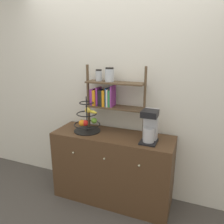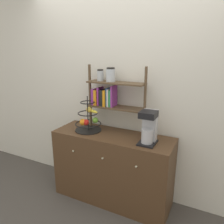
% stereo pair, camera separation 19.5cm
% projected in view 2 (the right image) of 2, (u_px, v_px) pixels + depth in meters
% --- Properties ---
extents(ground_plane, '(12.00, 12.00, 0.00)m').
position_uv_depth(ground_plane, '(103.00, 209.00, 2.56)').
color(ground_plane, '#47423D').
extents(wall_back, '(7.00, 0.05, 2.60)m').
position_uv_depth(wall_back, '(123.00, 93.00, 2.65)').
color(wall_back, silver).
rests_on(wall_back, ground_plane).
extents(sideboard, '(1.42, 0.50, 0.86)m').
position_uv_depth(sideboard, '(112.00, 167.00, 2.65)').
color(sideboard, '#4C331E').
rests_on(sideboard, ground_plane).
extents(coffee_maker, '(0.17, 0.22, 0.35)m').
position_uv_depth(coffee_maker, '(149.00, 127.00, 2.26)').
color(coffee_maker, black).
rests_on(coffee_maker, sideboard).
extents(fruit_stand, '(0.32, 0.32, 0.43)m').
position_uv_depth(fruit_stand, '(88.00, 120.00, 2.62)').
color(fruit_stand, black).
rests_on(fruit_stand, sideboard).
extents(shelf_hutch, '(0.73, 0.20, 0.78)m').
position_uv_depth(shelf_hutch, '(109.00, 93.00, 2.56)').
color(shelf_hutch, brown).
rests_on(shelf_hutch, sideboard).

